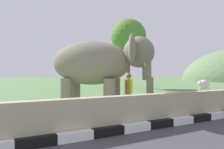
% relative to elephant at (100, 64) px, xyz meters
% --- Properties ---
extents(striped_curb, '(16.20, 0.20, 0.24)m').
position_rel_elephant_xyz_m(striped_curb, '(-3.38, -2.66, -1.87)').
color(striped_curb, white).
rests_on(striped_curb, ground_plane).
extents(barrier_parapet, '(28.00, 0.36, 1.00)m').
position_rel_elephant_xyz_m(barrier_parapet, '(-1.03, -2.36, -1.49)').
color(barrier_parapet, tan).
rests_on(barrier_parapet, ground_plane).
extents(elephant, '(3.86, 3.80, 3.02)m').
position_rel_elephant_xyz_m(elephant, '(0.00, 0.00, 0.00)').
color(elephant, gray).
rests_on(elephant, ground_plane).
extents(person_handler, '(0.54, 0.49, 1.66)m').
position_rel_elephant_xyz_m(person_handler, '(1.22, -0.18, -1.07)').
color(person_handler, navy).
rests_on(person_handler, ground_plane).
extents(cow_mid, '(1.91, 1.11, 1.23)m').
position_rel_elephant_xyz_m(cow_mid, '(9.32, 2.44, -1.12)').
color(cow_mid, beige).
rests_on(cow_mid, ground_plane).
extents(tree_distant, '(3.95, 3.95, 7.79)m').
position_rel_elephant_xyz_m(tree_distant, '(10.28, 13.05, 3.78)').
color(tree_distant, brown).
rests_on(tree_distant, ground_plane).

